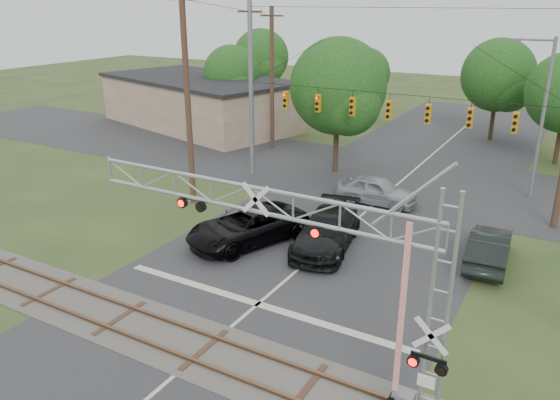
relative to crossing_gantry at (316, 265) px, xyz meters
The scene contains 14 objects.
ground 6.53m from the crossing_gantry, 159.45° to the right, with size 160.00×160.00×0.00m, color #2B411E.
road_main 10.48m from the crossing_gantry, 117.61° to the left, with size 14.00×90.00×0.02m, color #2B2C2E.
road_cross 23.23m from the crossing_gantry, 101.07° to the left, with size 90.00×12.00×0.02m, color #2B2C2E.
railroad_track 6.31m from the crossing_gantry, behind, with size 90.00×3.20×0.17m.
crossing_gantry is the anchor object (origin of this frame).
traffic_signal_span 18.72m from the crossing_gantry, 100.77° to the left, with size 19.34×0.36×11.50m.
pickup_black 12.35m from the crossing_gantry, 132.64° to the left, with size 2.89×6.26×1.74m, color black.
car_dark 11.56m from the crossing_gantry, 113.18° to the left, with size 2.45×6.04×1.75m, color black.
sedan_silver 18.05m from the crossing_gantry, 104.20° to the left, with size 1.92×4.77×1.63m, color #95969C.
suv_dark 13.05m from the crossing_gantry, 76.79° to the left, with size 1.72×4.92×1.62m, color black.
commercial_building 39.62m from the crossing_gantry, 132.59° to the left, with size 21.45×14.78×4.56m.
streetlight 22.99m from the crossing_gantry, 81.85° to the left, with size 2.53×0.26×9.49m.
utility_poles 21.31m from the crossing_gantry, 94.49° to the left, with size 26.35×27.89×12.14m.
treeline 31.40m from the crossing_gantry, 96.14° to the left, with size 54.14×24.56×9.30m.
Camera 1 is at (10.17, -10.47, 11.40)m, focal length 35.00 mm.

